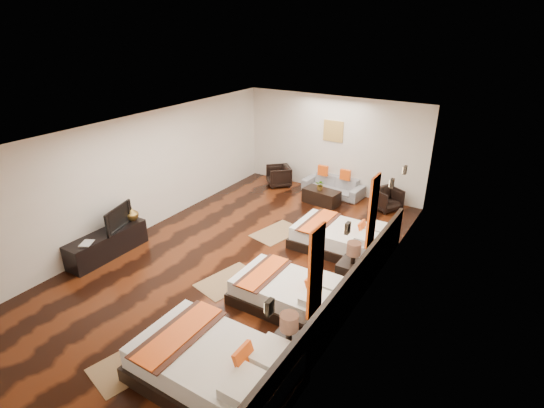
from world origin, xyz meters
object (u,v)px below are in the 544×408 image
Objects in this scene: figurine at (131,213)px; tv_console at (107,244)px; nightstand_b at (352,272)px; table_plant at (320,185)px; nightstand_a at (289,351)px; bed_mid at (289,293)px; book at (81,243)px; sofa at (333,186)px; armchair_right at (387,199)px; armchair_left at (279,176)px; tv at (115,218)px; coffee_table at (321,197)px; bed_near at (215,366)px; bed_far at (341,238)px.

tv_console is at bearing -90.00° from figurine.
nightstand_b is 3.27× the size of table_plant.
bed_mid is at bearing 119.52° from nightstand_a.
nightstand_b is 3.31× the size of book.
sofa is at bearing 66.80° from book.
armchair_left is at bearing 119.47° from armchair_right.
figurine is (-0.05, 0.47, -0.10)m from tv.
armchair_left is at bearing 135.52° from nightstand_b.
table_plant reaches higher than coffee_table.
nightstand_a is at bearing -2.02° from book.
figurine is 0.47× the size of armchair_left.
figurine is (-4.20, 2.24, 0.41)m from bed_near.
sofa reaches higher than coffee_table.
bed_mid is 4.22m from figurine.
bed_near is 1.30× the size of sofa.
bed_far is at bearing 27.64° from figurine.
bed_near is 6.66m from coffee_table.
nightstand_b is 5.43m from book.
armchair_right is (4.40, 5.53, 0.03)m from tv_console.
armchair_left is (-1.71, -0.25, 0.05)m from sofa.
sofa is (-1.47, 5.20, 0.01)m from bed_mid.
book is 6.18m from armchair_left.
coffee_table is at bearing 61.39° from tv_console.
bed_far is 2.07× the size of coffee_table.
nightstand_a is (0.75, -3.68, 0.08)m from bed_far.
nightstand_a is at bearing -16.69° from figurine.
tv is at bearing -83.91° from figurine.
bed_near is 4.46m from tv_console.
nightstand_b is 1.48× the size of armchair_right.
table_plant is (-1.51, 6.46, 0.25)m from bed_near.
bed_far is (0.00, 2.36, 0.02)m from bed_mid.
coffee_table is at bearing 102.82° from bed_near.
bed_near is 2.31× the size of coffee_table.
bed_near is 7.10× the size of figurine.
bed_near is 4.31m from book.
tv is 0.91× the size of coffee_table.
coffee_table is at bearing 111.18° from nightstand_a.
bed_near is 1.12× the size of bed_far.
figurine is at bearing 90.00° from tv_console.
figurine is at bearing -122.61° from coffee_table.
nightstand_b is 3.00× the size of figurine.
coffee_table is (2.72, 4.99, -0.08)m from tv_console.
table_plant is (-0.03, -0.82, 0.29)m from sofa.
bed_far is 2.12× the size of nightstand_b.
bed_mid reaches higher than coffee_table.
tv reaches higher than bed_near.
nightstand_a is 3.37× the size of book.
bed_far reaches higher than table_plant.
bed_far is at bearing -54.35° from coffee_table.
nightstand_b reaches higher than sofa.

